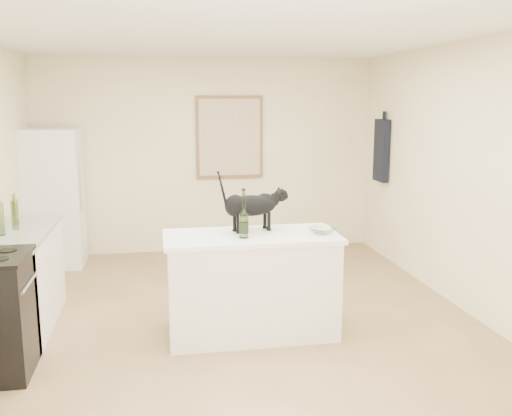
% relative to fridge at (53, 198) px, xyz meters
% --- Properties ---
extents(floor, '(5.50, 5.50, 0.00)m').
position_rel_fridge_xyz_m(floor, '(1.95, -2.35, -0.85)').
color(floor, '#A18355').
rests_on(floor, ground).
extents(ceiling, '(5.50, 5.50, 0.00)m').
position_rel_fridge_xyz_m(ceiling, '(1.95, -2.35, 1.75)').
color(ceiling, white).
rests_on(ceiling, ground).
extents(wall_back, '(4.50, 0.00, 4.50)m').
position_rel_fridge_xyz_m(wall_back, '(1.95, 0.40, 0.45)').
color(wall_back, '#F7F0BF').
rests_on(wall_back, ground).
extents(wall_front, '(4.50, 0.00, 4.50)m').
position_rel_fridge_xyz_m(wall_front, '(1.95, -5.10, 0.45)').
color(wall_front, '#F7F0BF').
rests_on(wall_front, ground).
extents(wall_right, '(0.00, 5.50, 5.50)m').
position_rel_fridge_xyz_m(wall_right, '(4.20, -2.35, 0.45)').
color(wall_right, '#F7F0BF').
rests_on(wall_right, ground).
extents(island_base, '(1.44, 0.67, 0.86)m').
position_rel_fridge_xyz_m(island_base, '(2.05, -2.55, -0.42)').
color(island_base, white).
rests_on(island_base, floor).
extents(island_top, '(1.50, 0.70, 0.04)m').
position_rel_fridge_xyz_m(island_top, '(2.05, -2.55, 0.03)').
color(island_top, white).
rests_on(island_top, island_base).
extents(left_cabinets, '(0.60, 1.40, 0.86)m').
position_rel_fridge_xyz_m(left_cabinets, '(0.00, -2.05, -0.42)').
color(left_cabinets, white).
rests_on(left_cabinets, floor).
extents(left_countertop, '(0.62, 1.44, 0.04)m').
position_rel_fridge_xyz_m(left_countertop, '(0.00, -2.05, 0.03)').
color(left_countertop, gray).
rests_on(left_countertop, left_cabinets).
extents(fridge, '(0.68, 0.68, 1.70)m').
position_rel_fridge_xyz_m(fridge, '(0.00, 0.00, 0.00)').
color(fridge, white).
rests_on(fridge, floor).
extents(artwork_frame, '(0.90, 0.03, 1.10)m').
position_rel_fridge_xyz_m(artwork_frame, '(2.25, 0.37, 0.70)').
color(artwork_frame, brown).
rests_on(artwork_frame, wall_back).
extents(artwork_canvas, '(0.82, 0.00, 1.02)m').
position_rel_fridge_xyz_m(artwork_canvas, '(2.25, 0.35, 0.70)').
color(artwork_canvas, beige).
rests_on(artwork_canvas, wall_back).
extents(hanging_garment, '(0.08, 0.34, 0.80)m').
position_rel_fridge_xyz_m(hanging_garment, '(4.14, -0.30, 0.55)').
color(hanging_garment, black).
rests_on(hanging_garment, wall_right).
extents(black_cat, '(0.61, 0.30, 0.41)m').
position_rel_fridge_xyz_m(black_cat, '(2.07, -2.42, 0.25)').
color(black_cat, black).
rests_on(black_cat, island_top).
extents(wine_bottle, '(0.10, 0.10, 0.37)m').
position_rel_fridge_xyz_m(wine_bottle, '(1.97, -2.66, 0.23)').
color(wine_bottle, '#346327').
rests_on(wine_bottle, island_top).
extents(glass_bowl, '(0.29, 0.29, 0.06)m').
position_rel_fridge_xyz_m(glass_bowl, '(2.66, -2.62, 0.08)').
color(glass_bowl, white).
rests_on(glass_bowl, island_top).
extents(fridge_paper, '(0.01, 0.15, 0.19)m').
position_rel_fridge_xyz_m(fridge_paper, '(0.34, 0.02, 0.42)').
color(fridge_paper, white).
rests_on(fridge_paper, fridge).
extents(counter_bottle_cluster, '(0.12, 0.49, 0.28)m').
position_rel_fridge_xyz_m(counter_bottle_cluster, '(-0.02, -2.01, 0.18)').
color(counter_bottle_cluster, '#1F4D19').
rests_on(counter_bottle_cluster, left_countertop).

